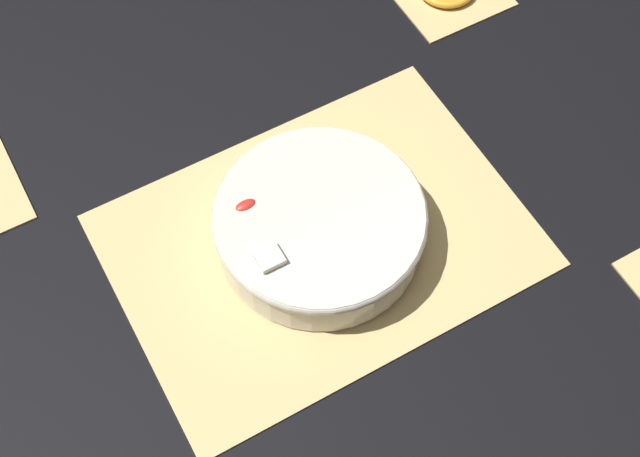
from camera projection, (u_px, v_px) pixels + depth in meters
ground_plane at (320, 241)px, 1.05m from camera, size 6.00×6.00×0.00m
bamboo_mat_center at (320, 240)px, 1.05m from camera, size 0.48×0.34×0.01m
fruit_salad_bowl at (320, 224)px, 1.02m from camera, size 0.25×0.25×0.07m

